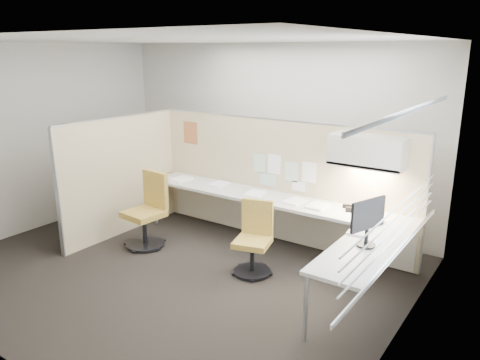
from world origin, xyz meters
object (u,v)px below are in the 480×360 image
Objects in this scene: monitor at (368,220)px; phone at (372,217)px; chair_right at (254,240)px; chair_left at (148,213)px; desk at (285,213)px.

phone is (-0.20, 0.76, -0.24)m from monitor.
chair_right reaches higher than phone.
chair_left is at bearing -160.35° from phone.
chair_right is at bearing -147.39° from phone.
desk is 1.18m from phone.
desk is 4.48× the size of chair_right.
desk is 0.67m from chair_right.
desk is 1.92m from chair_left.
chair_left is 1.16× the size of chair_right.
desk is at bearing 29.35° from chair_left.
chair_left is 4.70× the size of phone.
monitor reaches higher than desk.
monitor is (1.37, -0.73, 0.42)m from desk.
desk is at bearing 69.03° from chair_right.
chair_right is at bearing -95.76° from desk.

